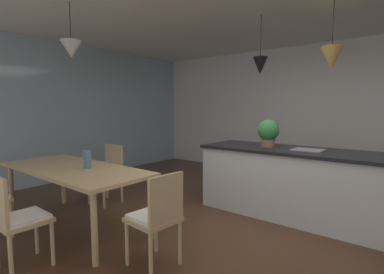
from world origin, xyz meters
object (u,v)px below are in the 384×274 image
object	(u,v)px
chair_kitchen_end	(157,216)
dining_table	(74,173)
chair_far_left	(108,172)
kitchen_island	(289,181)
chair_near_right	(17,218)
vase_on_dining_table	(87,160)
potted_plant_on_island	(268,132)

from	to	relation	value
chair_kitchen_end	dining_table	bearing A→B (deg)	179.84
chair_far_left	kitchen_island	size ratio (longest dim) A/B	0.37
chair_near_right	chair_kitchen_end	world-z (taller)	same
chair_near_right	dining_table	bearing A→B (deg)	120.13
chair_near_right	chair_far_left	size ratio (longest dim) A/B	1.00
chair_near_right	chair_far_left	world-z (taller)	same
chair_far_left	vase_on_dining_table	bearing A→B (deg)	-47.72
potted_plant_on_island	dining_table	bearing A→B (deg)	-128.15
dining_table	chair_kitchen_end	xyz separation A→B (m)	(1.40, -0.00, -0.19)
kitchen_island	potted_plant_on_island	world-z (taller)	potted_plant_on_island
vase_on_dining_table	potted_plant_on_island	bearing A→B (deg)	54.69
kitchen_island	potted_plant_on_island	distance (m)	0.72
potted_plant_on_island	vase_on_dining_table	size ratio (longest dim) A/B	1.81
chair_near_right	vase_on_dining_table	xyz separation A→B (m)	(-0.26, 0.86, 0.37)
dining_table	kitchen_island	xyz separation A→B (m)	(1.87, 1.99, -0.21)
dining_table	chair_far_left	xyz separation A→B (m)	(-0.47, 0.80, -0.19)
kitchen_island	chair_far_left	bearing A→B (deg)	-153.01
kitchen_island	potted_plant_on_island	xyz separation A→B (m)	(-0.31, -0.00, 0.65)
dining_table	vase_on_dining_table	bearing A→B (deg)	17.85
dining_table	vase_on_dining_table	world-z (taller)	vase_on_dining_table
chair_near_right	chair_kitchen_end	bearing A→B (deg)	40.25
dining_table	vase_on_dining_table	xyz separation A→B (m)	(0.20, 0.06, 0.17)
dining_table	potted_plant_on_island	world-z (taller)	potted_plant_on_island
chair_far_left	kitchen_island	bearing A→B (deg)	26.99
chair_far_left	potted_plant_on_island	world-z (taller)	potted_plant_on_island
chair_kitchen_end	potted_plant_on_island	distance (m)	2.10
chair_kitchen_end	vase_on_dining_table	xyz separation A→B (m)	(-1.20, 0.07, 0.37)
chair_far_left	chair_kitchen_end	bearing A→B (deg)	-23.22
kitchen_island	dining_table	bearing A→B (deg)	-133.26
potted_plant_on_island	chair_kitchen_end	bearing A→B (deg)	-94.65
chair_kitchen_end	kitchen_island	size ratio (longest dim) A/B	0.37
chair_near_right	chair_far_left	xyz separation A→B (m)	(-0.93, 1.60, 0.00)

